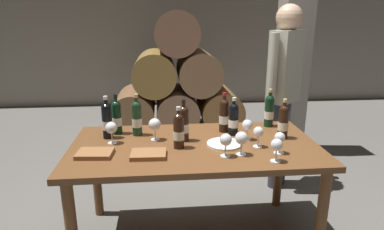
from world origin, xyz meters
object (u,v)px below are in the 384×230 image
at_px(wine_bottle_5, 224,115).
at_px(serving_plate, 224,144).
at_px(dining_table, 195,156).
at_px(wine_glass_5, 280,138).
at_px(wine_glass_4, 277,146).
at_px(wine_bottle_6, 269,110).
at_px(wine_bottle_3, 117,117).
at_px(wine_bottle_4, 184,123).
at_px(wine_glass_2, 111,128).
at_px(wine_glass_6, 247,126).
at_px(wine_glass_0, 241,139).
at_px(wine_bottle_7, 107,120).
at_px(wine_bottle_8, 179,130).
at_px(tasting_notebook, 95,154).
at_px(leather_ledger, 149,154).
at_px(wine_glass_7, 226,140).
at_px(wine_bottle_2, 234,119).
at_px(wine_glass_3, 258,133).
at_px(wine_bottle_1, 137,118).
at_px(wine_glass_1, 155,125).
at_px(sommelier_presenting, 284,81).
at_px(wine_bottle_0, 283,121).

height_order(wine_bottle_5, serving_plate, wine_bottle_5).
xyz_separation_m(dining_table, wine_glass_5, (0.52, -0.21, 0.19)).
bearing_deg(wine_glass_4, wine_bottle_6, 75.85).
height_order(wine_bottle_3, wine_bottle_6, same).
xyz_separation_m(wine_bottle_4, wine_glass_2, (-0.50, -0.01, -0.02)).
xyz_separation_m(dining_table, wine_glass_2, (-0.57, 0.06, 0.20)).
distance_m(wine_bottle_6, wine_glass_6, 0.38).
xyz_separation_m(wine_bottle_5, wine_glass_0, (0.03, -0.45, -0.02)).
relative_size(wine_bottle_7, wine_glass_0, 2.00).
height_order(wine_bottle_5, wine_bottle_8, wine_bottle_5).
relative_size(tasting_notebook, leather_ledger, 1.00).
height_order(wine_bottle_6, wine_glass_0, wine_bottle_6).
height_order(wine_glass_4, leather_ledger, wine_glass_4).
height_order(leather_ledger, serving_plate, leather_ledger).
bearing_deg(wine_bottle_3, wine_glass_5, -23.91).
bearing_deg(dining_table, wine_bottle_4, 134.69).
distance_m(wine_glass_0, wine_glass_7, 0.10).
distance_m(wine_bottle_2, wine_glass_2, 0.88).
height_order(wine_bottle_8, wine_glass_5, wine_bottle_8).
relative_size(wine_glass_3, wine_glass_5, 1.00).
height_order(wine_bottle_1, wine_glass_1, wine_bottle_1).
relative_size(wine_glass_2, tasting_notebook, 0.70).
bearing_deg(wine_glass_6, sommelier_presenting, 53.72).
bearing_deg(sommelier_presenting, wine_bottle_0, -109.82).
height_order(wine_glass_3, wine_glass_4, wine_glass_4).
relative_size(wine_bottle_3, wine_glass_5, 2.12).
xyz_separation_m(tasting_notebook, serving_plate, (0.85, 0.11, -0.01)).
height_order(wine_bottle_5, wine_glass_0, wine_bottle_5).
bearing_deg(serving_plate, wine_glass_1, 163.49).
relative_size(wine_glass_4, leather_ledger, 0.67).
xyz_separation_m(wine_glass_6, serving_plate, (-0.18, -0.09, -0.10)).
relative_size(wine_bottle_1, wine_glass_3, 2.16).
bearing_deg(tasting_notebook, wine_glass_2, 73.35).
height_order(wine_bottle_3, wine_glass_5, wine_bottle_3).
relative_size(wine_bottle_7, wine_glass_6, 2.08).
distance_m(wine_bottle_2, sommelier_presenting, 0.85).
relative_size(wine_bottle_3, wine_glass_1, 1.90).
distance_m(dining_table, wine_glass_4, 0.60).
relative_size(wine_glass_2, leather_ledger, 0.70).
relative_size(wine_glass_3, wine_glass_7, 0.95).
relative_size(wine_bottle_1, wine_bottle_8, 1.09).
height_order(wine_bottle_0, wine_glass_0, wine_bottle_0).
height_order(wine_bottle_2, wine_glass_1, wine_bottle_2).
relative_size(wine_bottle_6, tasting_notebook, 1.38).
xyz_separation_m(wine_glass_2, wine_glass_3, (0.99, -0.16, -0.01)).
relative_size(wine_glass_0, wine_glass_3, 1.08).
distance_m(wine_glass_4, wine_glass_6, 0.39).
bearing_deg(wine_glass_7, sommelier_presenting, 53.58).
xyz_separation_m(wine_bottle_2, sommelier_presenting, (0.59, 0.59, 0.16)).
height_order(wine_glass_2, wine_glass_4, wine_glass_2).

